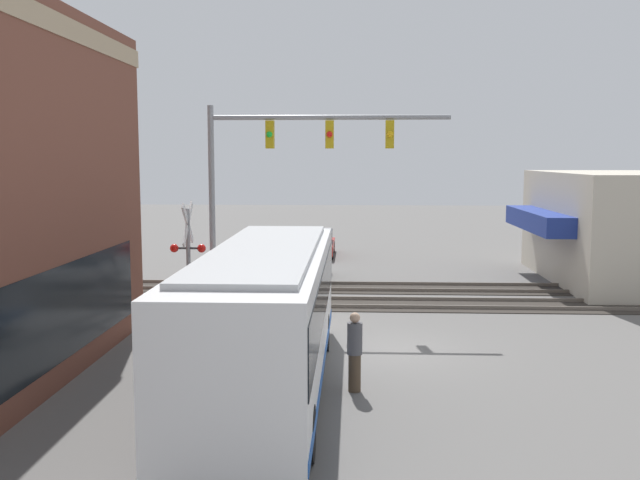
# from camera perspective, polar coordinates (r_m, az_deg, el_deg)

# --- Properties ---
(ground_plane) EXTENTS (120.00, 120.00, 0.00)m
(ground_plane) POSITION_cam_1_polar(r_m,az_deg,el_deg) (19.84, 5.17, -8.72)
(ground_plane) COLOR #605E5B
(city_bus) EXTENTS (11.15, 2.59, 3.28)m
(city_bus) POSITION_cam_1_polar(r_m,az_deg,el_deg) (16.03, -4.31, -5.74)
(city_bus) COLOR white
(city_bus) RESTS_ON ground
(traffic_signal_gantry) EXTENTS (0.42, 7.88, 6.93)m
(traffic_signal_gantry) POSITION_cam_1_polar(r_m,az_deg,el_deg) (23.44, -2.92, 6.43)
(traffic_signal_gantry) COLOR gray
(traffic_signal_gantry) RESTS_ON ground
(crossing_signal) EXTENTS (1.41, 1.18, 3.81)m
(crossing_signal) POSITION_cam_1_polar(r_m,az_deg,el_deg) (23.61, -10.51, -0.65)
(crossing_signal) COLOR gray
(crossing_signal) RESTS_ON ground
(rail_track_near) EXTENTS (2.60, 60.00, 0.15)m
(rail_track_near) POSITION_cam_1_polar(r_m,az_deg,el_deg) (25.66, 4.59, -5.12)
(rail_track_near) COLOR #332D28
(rail_track_near) RESTS_ON ground
(rail_track_far) EXTENTS (2.60, 60.00, 0.15)m
(rail_track_far) POSITION_cam_1_polar(r_m,az_deg,el_deg) (28.80, 4.39, -3.83)
(rail_track_far) COLOR #332D28
(rail_track_far) RESTS_ON ground
(parked_car_white) EXTENTS (4.82, 1.82, 1.36)m
(parked_car_white) POSITION_cam_1_polar(r_m,az_deg,el_deg) (30.28, -1.00, -2.12)
(parked_car_white) COLOR silver
(parked_car_white) RESTS_ON ground
(parked_car_red) EXTENTS (4.40, 1.82, 1.39)m
(parked_car_red) POSITION_cam_1_polar(r_m,az_deg,el_deg) (38.01, -0.24, -0.33)
(parked_car_red) COLOR #B21E19
(parked_car_red) RESTS_ON ground
(pedestrian_near_bus) EXTENTS (0.34, 0.34, 1.81)m
(pedestrian_near_bus) POSITION_cam_1_polar(r_m,az_deg,el_deg) (16.14, 2.80, -8.87)
(pedestrian_near_bus) COLOR #473828
(pedestrian_near_bus) RESTS_ON ground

